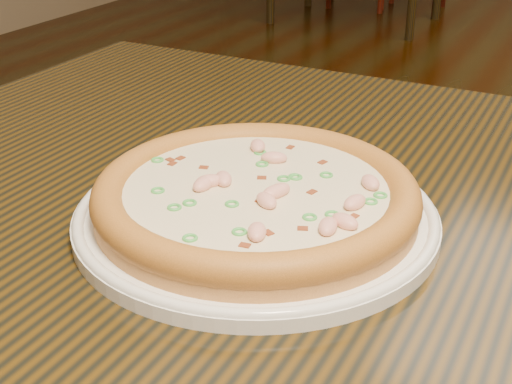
% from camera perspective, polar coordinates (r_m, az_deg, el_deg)
% --- Properties ---
extents(hero_table, '(1.20, 0.80, 0.75)m').
position_cam_1_polar(hero_table, '(0.67, 11.31, -10.29)').
color(hero_table, black).
rests_on(hero_table, ground).
extents(plate, '(0.31, 0.31, 0.02)m').
position_cam_1_polar(plate, '(0.61, 0.00, -1.79)').
color(plate, white).
rests_on(plate, hero_table).
extents(pizza, '(0.28, 0.28, 0.03)m').
position_cam_1_polar(pizza, '(0.60, 0.02, -0.26)').
color(pizza, tan).
rests_on(pizza, plate).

